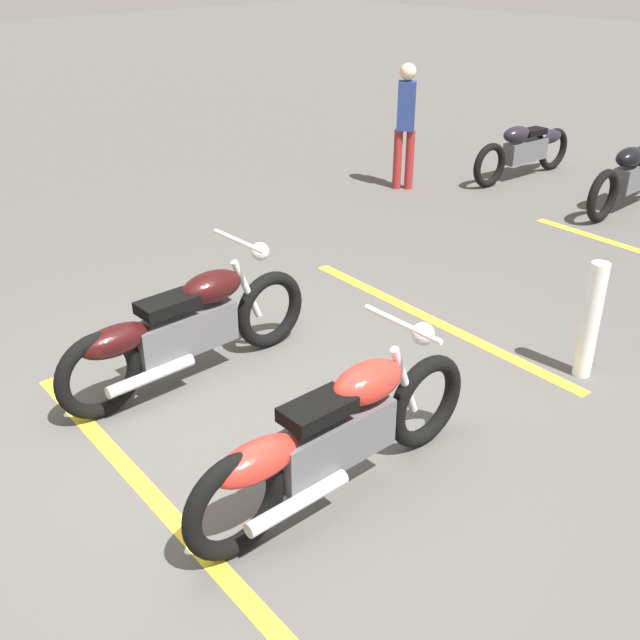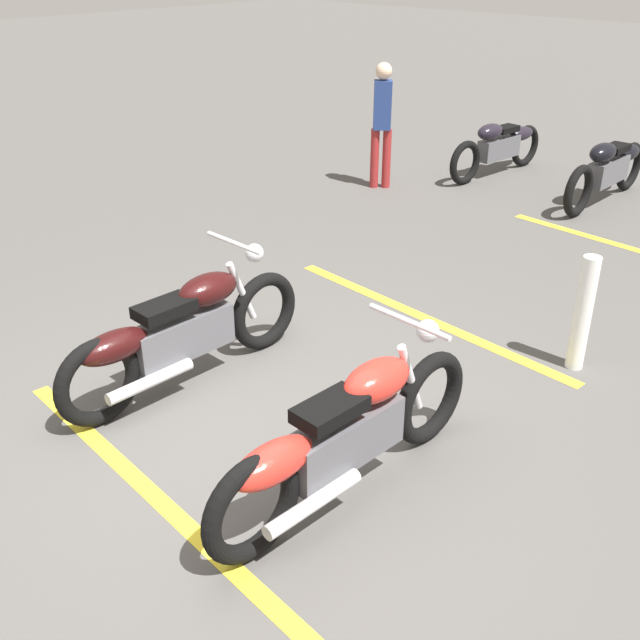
% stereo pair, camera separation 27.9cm
% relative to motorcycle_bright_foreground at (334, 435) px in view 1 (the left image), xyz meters
% --- Properties ---
extents(ground_plane, '(60.00, 60.00, 0.00)m').
position_rel_motorcycle_bright_foreground_xyz_m(ground_plane, '(-0.09, 0.88, -0.46)').
color(ground_plane, '#514F4C').
extents(motorcycle_bright_foreground, '(2.23, 0.62, 1.04)m').
position_rel_motorcycle_bright_foreground_xyz_m(motorcycle_bright_foreground, '(0.00, 0.00, 0.00)').
color(motorcycle_bright_foreground, black).
rests_on(motorcycle_bright_foreground, ground).
extents(motorcycle_dark_foreground, '(2.23, 0.62, 1.04)m').
position_rel_motorcycle_bright_foreground_xyz_m(motorcycle_dark_foreground, '(0.13, 1.76, 0.00)').
color(motorcycle_dark_foreground, black).
rests_on(motorcycle_dark_foreground, ground).
extents(motorcycle_row_left, '(2.17, 0.27, 0.82)m').
position_rel_motorcycle_bright_foreground_xyz_m(motorcycle_row_left, '(6.72, 1.38, -0.02)').
color(motorcycle_row_left, black).
rests_on(motorcycle_row_left, ground).
extents(motorcycle_row_center, '(2.05, 0.35, 0.77)m').
position_rel_motorcycle_bright_foreground_xyz_m(motorcycle_row_center, '(6.87, 3.09, -0.04)').
color(motorcycle_row_center, black).
rests_on(motorcycle_row_center, ground).
extents(bystander_near_row, '(0.29, 0.30, 1.67)m').
position_rel_motorcycle_bright_foreground_xyz_m(bystander_near_row, '(5.19, 3.94, 0.47)').
color(bystander_near_row, maroon).
rests_on(bystander_near_row, ground).
extents(bollard_post, '(0.14, 0.14, 0.96)m').
position_rel_motorcycle_bright_foreground_xyz_m(bollard_post, '(2.46, -0.32, 0.02)').
color(bollard_post, white).
rests_on(bollard_post, ground).
extents(parking_stripe_near, '(0.36, 3.20, 0.01)m').
position_rel_motorcycle_bright_foreground_xyz_m(parking_stripe_near, '(-0.81, 0.93, -0.46)').
color(parking_stripe_near, yellow).
rests_on(parking_stripe_near, ground).
extents(parking_stripe_mid, '(0.36, 3.20, 0.01)m').
position_rel_motorcycle_bright_foreground_xyz_m(parking_stripe_mid, '(2.33, 1.09, -0.46)').
color(parking_stripe_mid, yellow).
rests_on(parking_stripe_mid, ground).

